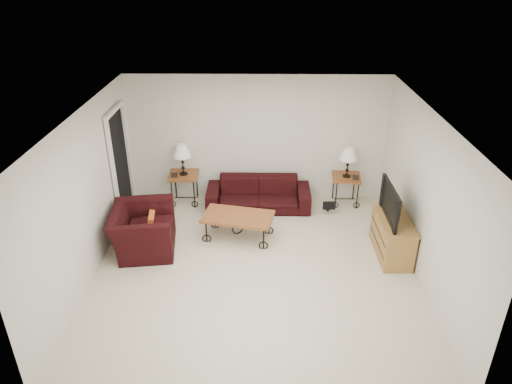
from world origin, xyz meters
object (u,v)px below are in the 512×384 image
(side_table_right, at_px, (345,190))
(lamp_left, at_px, (182,160))
(coffee_table, at_px, (238,227))
(television, at_px, (396,203))
(side_table_left, at_px, (185,188))
(sofa, at_px, (258,194))
(tv_stand, at_px, (392,236))
(armchair, at_px, (143,230))
(lamp_right, at_px, (348,162))
(backpack, at_px, (328,200))

(side_table_right, bearing_deg, lamp_left, -180.00)
(side_table_right, relative_size, coffee_table, 0.50)
(side_table_right, bearing_deg, coffee_table, -147.57)
(television, bearing_deg, side_table_left, -115.72)
(sofa, xyz_separation_m, side_table_left, (-1.46, 0.18, 0.02))
(lamp_left, distance_m, tv_stand, 4.11)
(side_table_right, relative_size, television, 0.60)
(armchair, bearing_deg, lamp_left, -22.02)
(coffee_table, bearing_deg, side_table_right, 32.43)
(side_table_left, relative_size, lamp_right, 1.04)
(sofa, relative_size, side_table_right, 3.37)
(sofa, xyz_separation_m, lamp_right, (1.71, 0.18, 0.60))
(sofa, relative_size, armchair, 1.76)
(sofa, relative_size, television, 2.01)
(sofa, height_order, armchair, armchair)
(side_table_right, bearing_deg, television, -75.05)
(lamp_right, bearing_deg, television, -75.05)
(sofa, xyz_separation_m, armchair, (-1.90, -1.49, 0.08))
(sofa, height_order, coffee_table, sofa)
(lamp_left, xyz_separation_m, tv_stand, (3.67, -1.76, -0.60))
(lamp_left, bearing_deg, side_table_left, 0.00)
(lamp_right, distance_m, coffee_table, 2.52)
(side_table_right, bearing_deg, backpack, -138.14)
(television, bearing_deg, lamp_right, -165.05)
(side_table_left, distance_m, coffee_table, 1.72)
(armchair, xyz_separation_m, backpack, (3.25, 1.34, -0.13))
(armchair, relative_size, backpack, 2.42)
(lamp_right, distance_m, tv_stand, 1.91)
(side_table_right, relative_size, lamp_left, 0.96)
(armchair, xyz_separation_m, tv_stand, (4.11, -0.09, -0.04))
(side_table_left, bearing_deg, coffee_table, -49.29)
(lamp_right, distance_m, television, 1.82)
(side_table_left, relative_size, armchair, 0.55)
(television, distance_m, backpack, 1.80)
(lamp_right, bearing_deg, side_table_left, -180.00)
(coffee_table, height_order, backpack, backpack)
(lamp_right, xyz_separation_m, television, (0.47, -1.76, 0.06))
(lamp_left, relative_size, tv_stand, 0.56)
(side_table_right, xyz_separation_m, backpack, (-0.37, -0.33, -0.06))
(sofa, height_order, side_table_right, side_table_right)
(side_table_left, xyz_separation_m, side_table_right, (3.18, 0.00, -0.01))
(sofa, xyz_separation_m, backpack, (1.35, -0.15, -0.06))
(lamp_left, bearing_deg, sofa, -7.01)
(backpack, bearing_deg, coffee_table, -130.60)
(coffee_table, xyz_separation_m, television, (2.52, -0.45, 0.73))
(coffee_table, bearing_deg, television, -10.13)
(armchair, relative_size, tv_stand, 1.02)
(side_table_right, height_order, lamp_right, lamp_right)
(side_table_right, xyz_separation_m, lamp_left, (-3.18, -0.00, 0.63))
(coffee_table, height_order, armchair, armchair)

